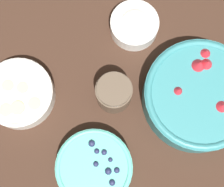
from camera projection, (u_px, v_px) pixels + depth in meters
ground_plane at (111, 128)px, 0.89m from camera, size 4.00×4.00×0.00m
bowl_strawberries at (199, 96)px, 0.86m from camera, size 0.26×0.26×0.10m
bowl_blueberries at (94, 168)px, 0.85m from camera, size 0.17×0.17×0.06m
bowl_bananas at (19, 94)px, 0.88m from camera, size 0.17×0.17×0.05m
bowl_cream at (134, 25)px, 0.92m from camera, size 0.12×0.12×0.06m
jar_chocolate at (114, 93)px, 0.87m from camera, size 0.09×0.09×0.09m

